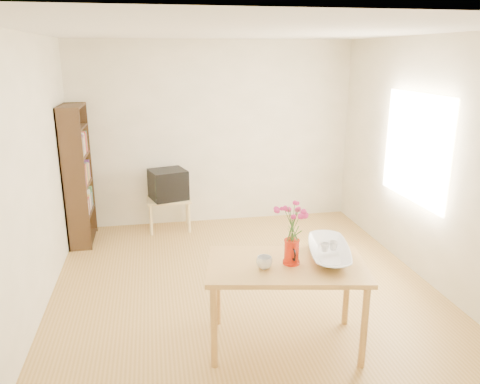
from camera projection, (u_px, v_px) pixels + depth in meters
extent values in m
plane|color=#A77B3B|center=(245.00, 290.00, 4.94)|extent=(4.50, 4.50, 0.00)
plane|color=white|center=(246.00, 31.00, 4.20)|extent=(4.50, 4.50, 0.00)
plane|color=beige|center=(215.00, 134.00, 6.69)|extent=(4.00, 0.00, 4.00)
plane|color=beige|center=(330.00, 273.00, 2.45)|extent=(4.00, 0.00, 4.00)
plane|color=beige|center=(29.00, 181.00, 4.22)|extent=(0.00, 4.50, 4.50)
plane|color=beige|center=(431.00, 163.00, 4.93)|extent=(0.00, 4.50, 4.50)
plane|color=white|center=(415.00, 148.00, 5.18)|extent=(0.00, 1.30, 1.30)
cube|color=#BC8840|center=(287.00, 266.00, 3.84)|extent=(1.41, 0.97, 0.04)
cylinder|color=#BC8840|center=(214.00, 327.00, 3.65)|extent=(0.06, 0.06, 0.71)
cylinder|color=#BC8840|center=(364.00, 327.00, 3.65)|extent=(0.06, 0.06, 0.71)
cylinder|color=#BC8840|center=(218.00, 289.00, 4.24)|extent=(0.06, 0.06, 0.71)
cylinder|color=#BC8840|center=(347.00, 289.00, 4.24)|extent=(0.06, 0.06, 0.71)
cube|color=#D2B576|center=(169.00, 199.00, 6.55)|extent=(0.60, 0.45, 0.03)
cylinder|color=#D2B576|center=(151.00, 220.00, 6.39)|extent=(0.04, 0.04, 0.43)
cylinder|color=#D2B576|center=(189.00, 218.00, 6.49)|extent=(0.04, 0.04, 0.43)
cylinder|color=#D2B576|center=(151.00, 212.00, 6.74)|extent=(0.04, 0.04, 0.43)
cylinder|color=#D2B576|center=(187.00, 210.00, 6.83)|extent=(0.04, 0.04, 0.43)
cube|color=#301E10|center=(74.00, 182.00, 5.69)|extent=(0.28, 0.02, 1.80)
cube|color=#301E10|center=(81.00, 169.00, 6.32)|extent=(0.28, 0.03, 1.80)
cube|color=#301E10|center=(67.00, 176.00, 5.98)|extent=(0.02, 0.70, 1.80)
cube|color=#301E10|center=(84.00, 238.00, 6.25)|extent=(0.27, 0.65, 0.02)
cube|color=#301E10|center=(82.00, 212.00, 6.15)|extent=(0.27, 0.65, 0.02)
cube|color=#301E10|center=(79.00, 185.00, 6.04)|extent=(0.27, 0.65, 0.02)
cube|color=#301E10|center=(76.00, 156.00, 5.93)|extent=(0.27, 0.65, 0.02)
cube|color=#301E10|center=(73.00, 128.00, 5.83)|extent=(0.27, 0.65, 0.02)
cube|color=#301E10|center=(71.00, 106.00, 5.76)|extent=(0.27, 0.65, 0.02)
cylinder|color=red|center=(292.00, 252.00, 3.81)|extent=(0.12, 0.12, 0.20)
cylinder|color=red|center=(291.00, 262.00, 3.83)|extent=(0.14, 0.14, 0.02)
cylinder|color=red|center=(292.00, 240.00, 3.78)|extent=(0.13, 0.13, 0.01)
cone|color=red|center=(294.00, 246.00, 3.74)|extent=(0.05, 0.07, 0.06)
torus|color=black|center=(288.00, 248.00, 3.88)|extent=(0.02, 0.10, 0.10)
imported|color=white|center=(264.00, 263.00, 3.74)|extent=(0.15, 0.15, 0.10)
imported|color=white|center=(330.00, 229.00, 3.92)|extent=(0.62, 0.62, 0.48)
imported|color=white|center=(325.00, 235.00, 3.93)|extent=(0.10, 0.10, 0.06)
imported|color=white|center=(334.00, 233.00, 3.96)|extent=(0.09, 0.09, 0.06)
cube|color=black|center=(168.00, 184.00, 6.49)|extent=(0.57, 0.54, 0.41)
cube|color=black|center=(168.00, 181.00, 6.55)|extent=(0.38, 0.32, 0.29)
cube|color=black|center=(169.00, 187.00, 6.27)|extent=(0.36, 0.11, 0.29)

